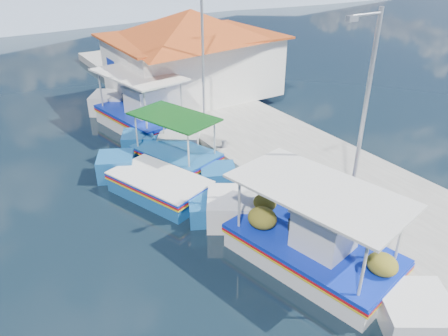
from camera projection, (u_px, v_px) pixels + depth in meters
ground at (270, 329)px, 9.85m from camera, size 160.00×160.00×0.00m
quay at (295, 159)px, 17.00m from camera, size 5.00×44.00×0.50m
bollards at (265, 171)px, 15.26m from camera, size 0.20×17.20×0.30m
main_caique at (310, 247)px, 11.67m from camera, size 3.48×7.94×2.68m
caique_green_canopy at (176, 156)px, 16.99m from camera, size 3.12×5.90×2.33m
caique_blue_hull at (160, 187)px, 14.95m from camera, size 3.26×5.95×1.13m
caique_far at (142, 117)px, 20.24m from camera, size 3.43×8.28×2.94m
harbor_building at (192, 51)px, 22.68m from camera, size 10.49×10.49×4.40m
lamp_post_near at (363, 109)px, 11.66m from camera, size 1.21×0.14×6.00m
lamp_post_far at (201, 48)px, 18.39m from camera, size 1.21×0.14×6.00m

